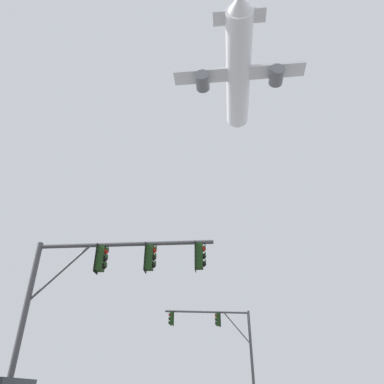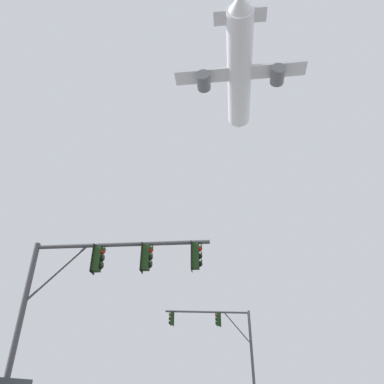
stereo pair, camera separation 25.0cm
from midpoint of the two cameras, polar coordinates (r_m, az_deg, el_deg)
name	(u,v)px [view 2 (the right image)]	position (r m, az deg, el deg)	size (l,w,h in m)	color
signal_pole_near	(100,278)	(13.07, -14.16, -13.32)	(6.55, 0.73, 6.14)	#4C4C51
signal_pole_far	(221,333)	(27.72, 5.07, -21.88)	(6.35, 0.98, 6.64)	#4C4C51
airplane	(239,74)	(67.61, 7.81, 18.41)	(23.38, 30.26, 8.24)	white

